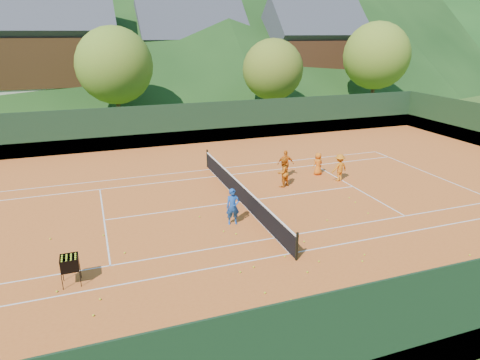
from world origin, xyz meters
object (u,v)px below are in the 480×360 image
object	(u,v)px
student_c	(318,164)
chalet_mid	(192,57)
coach	(233,207)
student_d	(339,168)
ball_hopper	(70,264)
chalet_left	(44,55)
student_b	(286,164)
chalet_right	(312,54)
student_a	(283,173)
tennis_net	(241,192)

from	to	relation	value
student_c	chalet_mid	xyz separation A→B (m)	(0.39, 31.57, 4.32)
coach	student_d	world-z (taller)	coach
coach	student_d	distance (m)	8.09
ball_hopper	chalet_left	bearing A→B (deg)	93.86
student_b	chalet_right	world-z (taller)	chalet_right
student_a	ball_hopper	xyz separation A→B (m)	(-10.50, -6.18, -0.04)
student_c	chalet_mid	world-z (taller)	chalet_mid
coach	student_b	size ratio (longest dim) A/B	1.02
student_b	student_a	bearing A→B (deg)	74.11
tennis_net	student_a	bearing A→B (deg)	24.51
student_d	chalet_mid	size ratio (longest dim) A/B	0.12
coach	tennis_net	world-z (taller)	coach
tennis_net	student_b	bearing A→B (deg)	36.23
coach	student_b	xyz separation A→B (m)	(4.85, 4.96, -0.02)
student_b	tennis_net	xyz separation A→B (m)	(-3.68, -2.70, -0.28)
chalet_mid	chalet_right	bearing A→B (deg)	-15.95
coach	ball_hopper	size ratio (longest dim) A/B	1.60
student_b	ball_hopper	distance (m)	13.63
student_d	student_b	bearing A→B (deg)	-42.88
student_a	chalet_right	world-z (taller)	chalet_right
student_b	student_c	xyz separation A→B (m)	(1.93, -0.26, -0.13)
chalet_right	coach	bearing A→B (deg)	-123.27
student_b	student_c	world-z (taller)	student_b
chalet_left	chalet_right	xyz separation A→B (m)	(30.00, 0.00, -0.39)
coach	chalet_left	world-z (taller)	chalet_left
student_d	chalet_right	size ratio (longest dim) A/B	0.13
tennis_net	chalet_right	distance (m)	36.37
student_d	tennis_net	size ratio (longest dim) A/B	0.13
student_a	student_c	bearing A→B (deg)	178.76
chalet_left	student_b	bearing A→B (deg)	-63.39
ball_hopper	chalet_left	xyz separation A→B (m)	(-2.35, 34.88, 4.88)
student_b	chalet_mid	world-z (taller)	chalet_mid
tennis_net	chalet_left	size ratio (longest dim) A/B	0.87
student_d	ball_hopper	xyz separation A→B (m)	(-13.84, -5.98, -0.01)
student_a	ball_hopper	world-z (taller)	student_a
chalet_mid	ball_hopper	bearing A→B (deg)	-109.34
student_c	tennis_net	distance (m)	6.12
student_c	chalet_right	bearing A→B (deg)	-127.77
ball_hopper	student_d	bearing A→B (deg)	23.38
student_b	student_d	distance (m)	2.98
chalet_left	chalet_mid	bearing A→B (deg)	14.04
student_d	ball_hopper	bearing A→B (deg)	13.00
student_d	tennis_net	distance (m)	6.29
student_c	student_b	bearing A→B (deg)	-17.96
student_a	chalet_right	size ratio (longest dim) A/B	0.13
student_a	chalet_left	world-z (taller)	chalet_left
chalet_left	student_a	bearing A→B (deg)	-65.89
chalet_left	chalet_right	world-z (taller)	chalet_left
chalet_left	chalet_mid	size ratio (longest dim) A/B	1.09
student_c	chalet_left	xyz separation A→B (m)	(-15.61, 27.57, 4.97)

